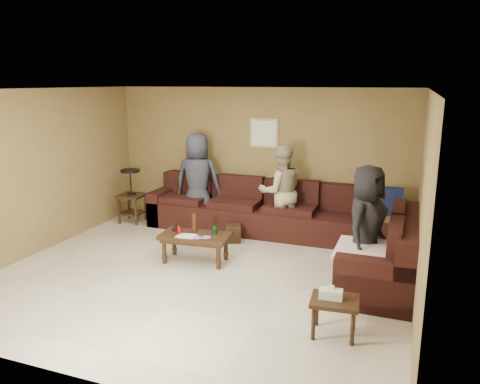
% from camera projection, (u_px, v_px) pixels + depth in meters
% --- Properties ---
extents(room, '(5.60, 5.50, 2.50)m').
position_uv_depth(room, '(199.00, 155.00, 6.08)').
color(room, beige).
rests_on(room, ground).
extents(sectional_sofa, '(4.65, 2.90, 0.97)m').
position_uv_depth(sectional_sofa, '(287.00, 227.00, 7.50)').
color(sectional_sofa, black).
rests_on(sectional_sofa, ground).
extents(coffee_table, '(1.05, 0.60, 0.70)m').
position_uv_depth(coffee_table, '(195.00, 238.00, 6.84)').
color(coffee_table, '#321D10').
rests_on(coffee_table, ground).
extents(end_table_left, '(0.47, 0.47, 1.01)m').
position_uv_depth(end_table_left, '(131.00, 195.00, 8.75)').
color(end_table_left, '#321D10').
rests_on(end_table_left, ground).
extents(side_table_right, '(0.52, 0.44, 0.55)m').
position_uv_depth(side_table_right, '(334.00, 303.00, 4.84)').
color(side_table_right, '#321D10').
rests_on(side_table_right, ground).
extents(waste_bin, '(0.31, 0.31, 0.29)m').
position_uv_depth(waste_bin, '(233.00, 233.00, 7.74)').
color(waste_bin, '#321D10').
rests_on(waste_bin, ground).
extents(wall_art, '(0.52, 0.04, 0.52)m').
position_uv_depth(wall_art, '(264.00, 133.00, 8.30)').
color(wall_art, tan).
rests_on(wall_art, ground).
extents(person_left, '(0.91, 0.66, 1.71)m').
position_uv_depth(person_left, '(198.00, 180.00, 8.45)').
color(person_left, '#2C313E').
rests_on(person_left, ground).
extents(person_middle, '(0.97, 0.91, 1.60)m').
position_uv_depth(person_middle, '(281.00, 192.00, 7.83)').
color(person_middle, tan).
rests_on(person_middle, ground).
extents(person_right, '(0.72, 0.89, 1.59)m').
position_uv_depth(person_right, '(366.00, 226.00, 5.96)').
color(person_right, black).
rests_on(person_right, ground).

